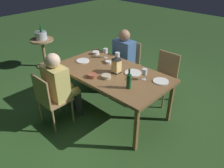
{
  "coord_description": "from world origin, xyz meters",
  "views": [
    {
      "loc": [
        -2.09,
        2.2,
        2.3
      ],
      "look_at": [
        0.0,
        0.0,
        0.52
      ],
      "focal_mm": 35.31,
      "sensor_mm": 36.0,
      "label": 1
    }
  ],
  "objects_px": {
    "green_bottle_on_table": "(129,81)",
    "ice_bucket": "(41,35)",
    "bowl_olives": "(106,76)",
    "bowl_bread": "(96,53)",
    "person_in_mustard": "(60,84)",
    "wine_glass_c": "(117,55)",
    "chair_side_right_b": "(50,98)",
    "side_table": "(43,49)",
    "chair_side_left_b": "(128,62)",
    "plate_a": "(161,81)",
    "wine_glass_a": "(145,72)",
    "chair_side_left_a": "(164,75)",
    "plate_c": "(83,61)",
    "wine_glass_b": "(106,51)",
    "lantern_centerpiece": "(117,64)",
    "plate_b": "(133,73)",
    "bowl_salad": "(92,75)",
    "dining_table": "(112,75)",
    "person_in_blue": "(122,57)",
    "bowl_dip": "(109,62)"
  },
  "relations": [
    {
      "from": "lantern_centerpiece",
      "to": "wine_glass_b",
      "type": "distance_m",
      "value": 0.6
    },
    {
      "from": "wine_glass_a",
      "to": "chair_side_right_b",
      "type": "bearing_deg",
      "value": 48.43
    },
    {
      "from": "person_in_mustard",
      "to": "wine_glass_b",
      "type": "height_order",
      "value": "person_in_mustard"
    },
    {
      "from": "chair_side_left_b",
      "to": "plate_a",
      "type": "distance_m",
      "value": 1.32
    },
    {
      "from": "chair_side_left_a",
      "to": "bowl_dip",
      "type": "xyz_separation_m",
      "value": [
        0.66,
        0.7,
        0.27
      ]
    },
    {
      "from": "dining_table",
      "to": "person_in_mustard",
      "type": "height_order",
      "value": "person_in_mustard"
    },
    {
      "from": "chair_side_right_b",
      "to": "wine_glass_c",
      "type": "xyz_separation_m",
      "value": [
        -0.22,
        -1.21,
        0.37
      ]
    },
    {
      "from": "chair_side_left_a",
      "to": "wine_glass_a",
      "type": "distance_m",
      "value": 0.84
    },
    {
      "from": "wine_glass_c",
      "to": "bowl_salad",
      "type": "relative_size",
      "value": 1.24
    },
    {
      "from": "side_table",
      "to": "wine_glass_b",
      "type": "bearing_deg",
      "value": -175.45
    },
    {
      "from": "wine_glass_a",
      "to": "wine_glass_b",
      "type": "xyz_separation_m",
      "value": [
        0.96,
        -0.18,
        0.0
      ]
    },
    {
      "from": "person_in_mustard",
      "to": "wine_glass_c",
      "type": "bearing_deg",
      "value": -102.22
    },
    {
      "from": "bowl_dip",
      "to": "bowl_salad",
      "type": "bearing_deg",
      "value": 107.11
    },
    {
      "from": "ice_bucket",
      "to": "lantern_centerpiece",
      "type": "bearing_deg",
      "value": 176.67
    },
    {
      "from": "wine_glass_a",
      "to": "wine_glass_c",
      "type": "relative_size",
      "value": 1.0
    },
    {
      "from": "lantern_centerpiece",
      "to": "plate_b",
      "type": "distance_m",
      "value": 0.29
    },
    {
      "from": "bowl_olives",
      "to": "bowl_dip",
      "type": "height_order",
      "value": "bowl_olives"
    },
    {
      "from": "chair_side_right_b",
      "to": "side_table",
      "type": "height_order",
      "value": "chair_side_right_b"
    },
    {
      "from": "chair_side_left_a",
      "to": "ice_bucket",
      "type": "distance_m",
      "value": 2.85
    },
    {
      "from": "green_bottle_on_table",
      "to": "ice_bucket",
      "type": "distance_m",
      "value": 2.86
    },
    {
      "from": "dining_table",
      "to": "ice_bucket",
      "type": "bearing_deg",
      "value": -4.16
    },
    {
      "from": "wine_glass_c",
      "to": "plate_b",
      "type": "distance_m",
      "value": 0.49
    },
    {
      "from": "wine_glass_c",
      "to": "chair_side_left_b",
      "type": "bearing_deg",
      "value": -68.52
    },
    {
      "from": "chair_side_right_b",
      "to": "bowl_salad",
      "type": "relative_size",
      "value": 6.39
    },
    {
      "from": "bowl_bread",
      "to": "chair_side_left_a",
      "type": "bearing_deg",
      "value": -151.98
    },
    {
      "from": "wine_glass_a",
      "to": "ice_bucket",
      "type": "distance_m",
      "value": 2.85
    },
    {
      "from": "side_table",
      "to": "ice_bucket",
      "type": "relative_size",
      "value": 1.94
    },
    {
      "from": "person_in_mustard",
      "to": "wine_glass_c",
      "type": "distance_m",
      "value": 1.06
    },
    {
      "from": "wine_glass_b",
      "to": "lantern_centerpiece",
      "type": "bearing_deg",
      "value": 151.04
    },
    {
      "from": "person_in_blue",
      "to": "wine_glass_b",
      "type": "bearing_deg",
      "value": 82.13
    },
    {
      "from": "wine_glass_c",
      "to": "side_table",
      "type": "bearing_deg",
      "value": 4.16
    },
    {
      "from": "plate_b",
      "to": "bowl_bread",
      "type": "xyz_separation_m",
      "value": [
        0.96,
        -0.12,
        0.02
      ]
    },
    {
      "from": "chair_side_left_a",
      "to": "plate_a",
      "type": "relative_size",
      "value": 3.9
    },
    {
      "from": "bowl_bread",
      "to": "plate_c",
      "type": "bearing_deg",
      "value": 99.8
    },
    {
      "from": "chair_side_right_b",
      "to": "chair_side_left_b",
      "type": "bearing_deg",
      "value": -90.0
    },
    {
      "from": "wine_glass_c",
      "to": "chair_side_right_b",
      "type": "bearing_deg",
      "value": 79.71
    },
    {
      "from": "bowl_olives",
      "to": "bowl_bread",
      "type": "distance_m",
      "value": 0.92
    },
    {
      "from": "chair_side_left_b",
      "to": "wine_glass_b",
      "type": "height_order",
      "value": "wine_glass_b"
    },
    {
      "from": "chair_side_right_b",
      "to": "wine_glass_a",
      "type": "xyz_separation_m",
      "value": [
        -0.91,
        -1.03,
        0.37
      ]
    },
    {
      "from": "wine_glass_a",
      "to": "person_in_mustard",
      "type": "bearing_deg",
      "value": 42.41
    },
    {
      "from": "bowl_bread",
      "to": "bowl_salad",
      "type": "bearing_deg",
      "value": 133.53
    },
    {
      "from": "green_bottle_on_table",
      "to": "wine_glass_a",
      "type": "xyz_separation_m",
      "value": [
        -0.01,
        -0.33,
        0.01
      ]
    },
    {
      "from": "plate_a",
      "to": "bowl_olives",
      "type": "distance_m",
      "value": 0.79
    },
    {
      "from": "side_table",
      "to": "ice_bucket",
      "type": "bearing_deg",
      "value": -180.0
    },
    {
      "from": "plate_b",
      "to": "ice_bucket",
      "type": "bearing_deg",
      "value": 0.32
    },
    {
      "from": "bowl_olives",
      "to": "ice_bucket",
      "type": "xyz_separation_m",
      "value": [
        2.41,
        -0.37,
        0.0
      ]
    },
    {
      "from": "green_bottle_on_table",
      "to": "plate_b",
      "type": "xyz_separation_m",
      "value": [
        0.23,
        -0.38,
        -0.1
      ]
    },
    {
      "from": "person_in_mustard",
      "to": "bowl_bread",
      "type": "relative_size",
      "value": 9.19
    },
    {
      "from": "chair_side_left_b",
      "to": "side_table",
      "type": "height_order",
      "value": "chair_side_left_b"
    },
    {
      "from": "chair_side_left_b",
      "to": "wine_glass_b",
      "type": "relative_size",
      "value": 5.15
    }
  ]
}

